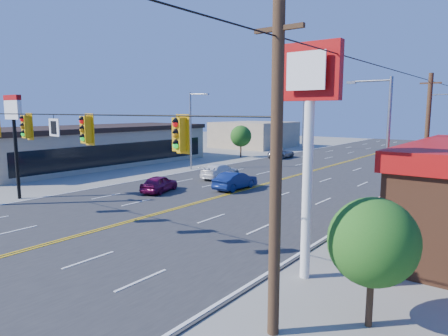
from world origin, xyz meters
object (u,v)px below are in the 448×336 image
Objects in this scene: car_magenta at (159,184)px; car_silver at (281,154)px; kfc_pylon at (309,114)px; signal_span at (39,139)px; car_blue at (235,181)px; car_white at (220,172)px; pizza_hut_sign at (14,125)px.

car_magenta is 24.99m from car_silver.
signal_span is at bearing -160.22° from kfc_pylon.
car_white is (-4.10, 3.32, -0.03)m from car_blue.
pizza_hut_sign is (-10.88, 4.00, 0.30)m from signal_span.
pizza_hut_sign is (-22.00, 0.00, -0.86)m from kfc_pylon.
car_white reaches higher than car_silver.
pizza_hut_sign is at bearing 83.53° from car_silver.
pizza_hut_sign is 32.64m from car_silver.
kfc_pylon is at bearing 0.00° from pizza_hut_sign.
car_magenta is at bearing 86.26° from car_white.
signal_span reaches higher than car_white.
kfc_pylon is (11.12, 4.00, 1.16)m from signal_span.
car_silver is at bearing -83.92° from car_white.
pizza_hut_sign is at bearing 159.81° from signal_span.
kfc_pylon is 37.81m from car_silver.
kfc_pylon is at bearing 134.55° from car_blue.
pizza_hut_sign is 1.58× the size of car_silver.
car_blue reaches higher than car_magenta.
car_blue is 21.73m from car_silver.
car_white is 17.43m from car_silver.
car_white is (6.20, 15.07, -4.52)m from pizza_hut_sign.
car_blue is at bearing 92.11° from signal_span.
kfc_pylon reaches higher than car_silver.
car_white is (-0.14, 7.64, 0.02)m from car_magenta.
kfc_pylon reaches higher than car_magenta.
signal_span is 5.60× the size of car_silver.
kfc_pylon is 22.49m from car_white.
car_silver is (-19.10, 32.18, -5.44)m from kfc_pylon.
car_white is (-4.68, 19.07, -4.23)m from signal_span.
car_white is at bearing 103.79° from signal_span.
car_white is at bearing 99.59° from car_silver.
signal_span reaches higher than car_blue.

